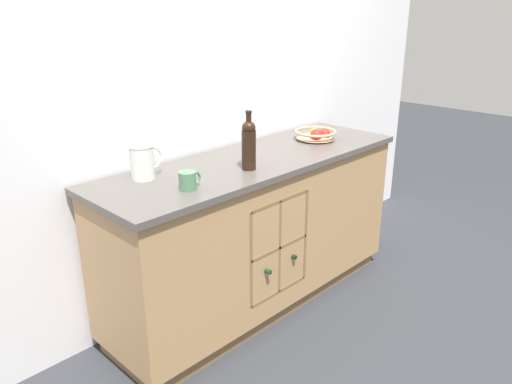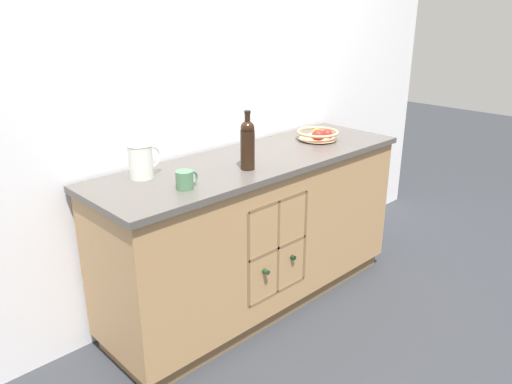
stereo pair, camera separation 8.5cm
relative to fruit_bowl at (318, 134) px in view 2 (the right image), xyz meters
The scene contains 7 objects.
ground_plane 1.13m from the fruit_bowl, behind, with size 14.00×14.00×0.00m, color #2D3035.
back_wall 0.72m from the fruit_bowl, 148.53° to the left, with size 4.40×0.06×2.55m, color white.
kitchen_island 0.76m from the fruit_bowl, behind, with size 1.99×0.62×0.94m.
fruit_bowl is the anchor object (origin of this frame).
white_pitcher 1.22m from the fruit_bowl, behind, with size 0.18×0.12×0.17m.
ceramic_mug 1.16m from the fruit_bowl, behind, with size 0.12×0.08×0.09m.
standing_wine_bottle 0.75m from the fruit_bowl, behind, with size 0.08×0.08×0.31m.
Camera 2 is at (-1.89, -1.96, 1.75)m, focal length 35.00 mm.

